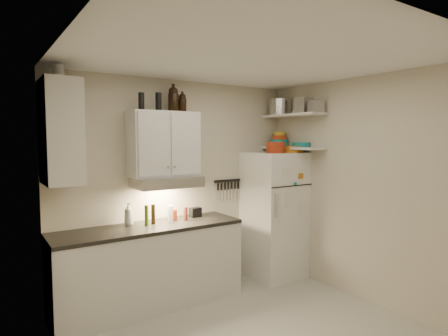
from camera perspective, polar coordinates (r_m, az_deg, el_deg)
ceiling at (r=3.49m, az=5.00°, el=16.44°), size 3.20×3.00×0.02m
back_wall at (r=4.72m, az=-6.65°, el=-2.67°), size 3.20×0.02×2.60m
left_wall at (r=2.78m, az=-22.38°, el=-8.07°), size 0.02×3.00×2.60m
right_wall at (r=4.63m, az=20.66°, el=-3.08°), size 0.02×3.00×2.60m
base_cabinet at (r=4.42m, az=-11.22°, el=-14.70°), size 2.10×0.60×0.88m
countertop at (r=4.29m, az=-11.32°, el=-8.89°), size 2.10×0.62×0.04m
upper_cabinet at (r=4.40m, az=-9.16°, el=3.63°), size 0.80×0.33×0.75m
side_cabinet at (r=3.93m, az=-23.63°, el=5.03°), size 0.33×0.55×1.00m
range_hood at (r=4.37m, az=-8.73°, el=-2.09°), size 0.76×0.46×0.12m
fridge at (r=5.21m, az=7.64°, el=-7.02°), size 0.70×0.68×1.70m
shelf_hi at (r=5.15m, az=10.49°, el=7.91°), size 0.30×0.95×0.03m
shelf_lo at (r=5.14m, az=10.42°, el=3.01°), size 0.30×0.95×0.03m
knife_strip at (r=5.05m, az=0.56°, el=-1.94°), size 0.42×0.02×0.03m
dutch_oven at (r=4.92m, az=7.86°, el=3.11°), size 0.29×0.29×0.14m
book_stack at (r=5.07m, az=10.21°, el=2.82°), size 0.29×0.32×0.09m
spice_jar at (r=5.03m, az=8.42°, el=2.83°), size 0.06×0.06×0.09m
stock_pot at (r=5.35m, az=8.54°, el=9.14°), size 0.36×0.36×0.22m
tin_a at (r=5.11m, az=12.11°, el=9.25°), size 0.22×0.20×0.21m
tin_b at (r=4.93m, az=13.83°, el=9.08°), size 0.19×0.19×0.15m
bowl_teal at (r=5.36m, az=8.40°, el=3.79°), size 0.25×0.25×0.10m
bowl_orange at (r=5.37m, az=8.44°, el=4.63°), size 0.20×0.20×0.06m
bowl_yellow at (r=5.37m, az=8.44°, el=5.21°), size 0.15×0.15×0.05m
plates at (r=5.13m, az=11.67°, el=3.50°), size 0.33×0.33×0.06m
growler_a at (r=4.46m, az=-7.72°, el=10.38°), size 0.14×0.14×0.30m
growler_b at (r=4.49m, az=-6.35°, el=9.89°), size 0.12×0.12×0.22m
thermos_a at (r=4.32m, az=-9.95°, el=9.92°), size 0.09×0.09×0.20m
thermos_b at (r=4.25m, az=-12.48°, el=9.89°), size 0.07×0.07×0.19m
side_jar at (r=3.97m, az=-23.90°, el=13.26°), size 0.11×0.11×0.14m
soap_bottle at (r=4.33m, az=-14.35°, el=-6.65°), size 0.14×0.14×0.28m
pepper_mill at (r=4.48m, az=-5.90°, el=-6.94°), size 0.06×0.06×0.16m
oil_bottle at (r=4.28m, az=-11.71°, el=-7.07°), size 0.05×0.05×0.23m
vinegar_bottle at (r=4.34m, az=-10.74°, el=-6.92°), size 0.05×0.05×0.23m
clear_bottle at (r=4.43m, az=-8.16°, el=-6.89°), size 0.08×0.08×0.19m
red_jar at (r=4.51m, az=-7.58°, el=-7.09°), size 0.07×0.07×0.13m
caddy at (r=4.67m, az=-4.40°, el=-6.73°), size 0.14×0.10×0.12m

